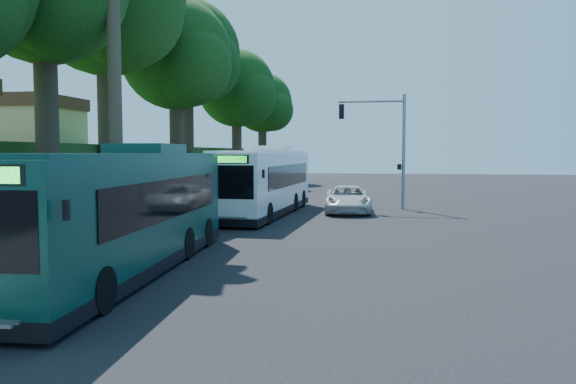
% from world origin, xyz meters
% --- Properties ---
extents(ground, '(140.00, 140.00, 0.00)m').
position_xyz_m(ground, '(0.00, 0.00, 0.00)').
color(ground, black).
rests_on(ground, ground).
extents(sidewalk, '(4.50, 70.00, 0.12)m').
position_xyz_m(sidewalk, '(-7.30, 0.00, 0.06)').
color(sidewalk, gray).
rests_on(sidewalk, ground).
extents(red_curb, '(0.25, 30.00, 0.13)m').
position_xyz_m(red_curb, '(-5.00, -4.00, 0.07)').
color(red_curb, maroon).
rests_on(red_curb, ground).
extents(grass_verge, '(8.00, 70.00, 0.06)m').
position_xyz_m(grass_verge, '(-13.00, 5.00, 0.03)').
color(grass_verge, '#234719').
rests_on(grass_verge, ground).
extents(bus_shelter, '(3.20, 1.51, 2.55)m').
position_xyz_m(bus_shelter, '(-7.26, -2.86, 1.81)').
color(bus_shelter, black).
rests_on(bus_shelter, ground).
extents(stop_sign_pole, '(0.35, 0.06, 3.17)m').
position_xyz_m(stop_sign_pole, '(-5.40, -5.00, 2.08)').
color(stop_sign_pole, gray).
rests_on(stop_sign_pole, ground).
extents(traffic_signal_pole, '(4.10, 0.30, 7.00)m').
position_xyz_m(traffic_signal_pole, '(3.78, 10.00, 4.42)').
color(traffic_signal_pole, gray).
rests_on(traffic_signal_pole, ground).
extents(hillside_backdrop, '(24.00, 60.00, 8.80)m').
position_xyz_m(hillside_backdrop, '(-26.30, 15.10, 2.44)').
color(hillside_backdrop, '#234719').
rests_on(hillside_backdrop, ground).
extents(tree_1, '(10.50, 10.00, 18.26)m').
position_xyz_m(tree_1, '(-13.37, 7.98, 12.73)').
color(tree_1, '#382B1E').
rests_on(tree_1, ground).
extents(tree_2, '(8.82, 8.40, 15.12)m').
position_xyz_m(tree_2, '(-11.89, 15.98, 10.48)').
color(tree_2, '#382B1E').
rests_on(tree_2, ground).
extents(tree_3, '(10.08, 9.60, 17.28)m').
position_xyz_m(tree_3, '(-13.88, 23.98, 11.98)').
color(tree_3, '#382B1E').
rests_on(tree_3, ground).
extents(tree_4, '(8.40, 8.00, 14.14)m').
position_xyz_m(tree_4, '(-11.40, 31.98, 9.73)').
color(tree_4, '#382B1E').
rests_on(tree_4, ground).
extents(tree_5, '(7.35, 7.00, 12.86)m').
position_xyz_m(tree_5, '(-10.41, 39.99, 8.96)').
color(tree_5, '#382B1E').
rests_on(tree_5, ground).
extents(white_bus, '(3.32, 13.07, 3.87)m').
position_xyz_m(white_bus, '(-2.99, 5.80, 1.89)').
color(white_bus, white).
rests_on(white_bus, ground).
extents(teal_bus, '(3.38, 12.69, 3.74)m').
position_xyz_m(teal_bus, '(-3.81, -9.92, 1.83)').
color(teal_bus, '#0A372E').
rests_on(teal_bus, ground).
extents(pickup, '(3.05, 5.79, 1.55)m').
position_xyz_m(pickup, '(1.56, 7.54, 0.78)').
color(pickup, silver).
rests_on(pickup, ground).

